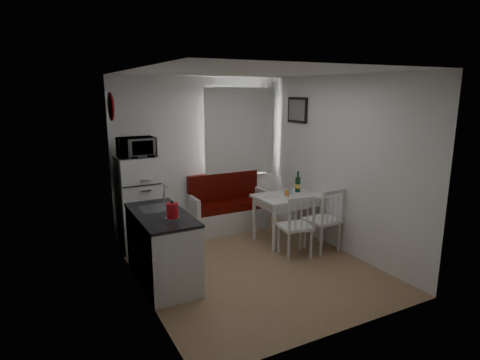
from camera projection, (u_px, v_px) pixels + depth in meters
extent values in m
cube|color=#9B7852|center=(251.00, 266.00, 5.53)|extent=(3.00, 3.50, 0.02)
cube|color=white|center=(253.00, 72.00, 4.96)|extent=(3.00, 3.50, 0.02)
cube|color=white|center=(202.00, 155.00, 6.76)|extent=(3.00, 0.02, 2.60)
cube|color=white|center=(344.00, 209.00, 3.73)|extent=(3.00, 0.02, 2.60)
cube|color=white|center=(137.00, 187.00, 4.57)|extent=(0.02, 3.50, 2.60)
cube|color=white|center=(341.00, 165.00, 5.92)|extent=(0.02, 3.50, 2.60)
cube|color=silver|center=(239.00, 134.00, 6.98)|extent=(1.22, 0.06, 1.47)
cube|color=white|center=(241.00, 132.00, 6.90)|extent=(1.35, 0.02, 1.50)
cube|color=silver|center=(162.00, 249.00, 5.02)|extent=(0.60, 1.30, 0.86)
cube|color=black|center=(161.00, 214.00, 4.92)|extent=(0.62, 1.32, 0.03)
cube|color=#99999E|center=(157.00, 212.00, 5.16)|extent=(0.40, 0.40, 0.10)
cylinder|color=silver|center=(164.00, 193.00, 5.35)|extent=(0.02, 0.02, 0.26)
cylinder|color=#1B24A2|center=(111.00, 107.00, 5.65)|extent=(0.03, 0.40, 0.40)
cube|color=black|center=(297.00, 110.00, 6.70)|extent=(0.04, 0.52, 0.42)
cube|color=silver|center=(228.00, 219.00, 6.93)|extent=(1.36, 0.52, 0.38)
cube|color=#510A05|center=(228.00, 205.00, 6.88)|extent=(1.30, 0.48, 0.13)
cube|color=#510A05|center=(223.00, 186.00, 6.99)|extent=(1.30, 0.10, 0.48)
cube|color=silver|center=(288.00, 196.00, 6.34)|extent=(1.02, 0.73, 0.04)
cube|color=silver|center=(288.00, 201.00, 6.36)|extent=(0.92, 0.62, 0.12)
cylinder|color=silver|center=(287.00, 219.00, 6.42)|extent=(0.06, 0.06, 0.71)
cube|color=silver|center=(295.00, 226.00, 5.80)|extent=(0.49, 0.48, 0.04)
cube|color=silver|center=(303.00, 213.00, 5.58)|extent=(0.42, 0.10, 0.46)
cube|color=silver|center=(323.00, 220.00, 6.02)|extent=(0.49, 0.47, 0.04)
cube|color=silver|center=(332.00, 207.00, 5.79)|extent=(0.44, 0.08, 0.48)
cube|color=white|center=(139.00, 203.00, 6.05)|extent=(0.57, 0.57, 1.42)
imported|color=white|center=(136.00, 147.00, 5.82)|extent=(0.52, 0.35, 0.29)
cylinder|color=red|center=(172.00, 211.00, 4.65)|extent=(0.16, 0.16, 0.22)
cylinder|color=orange|center=(287.00, 193.00, 6.26)|extent=(0.06, 0.06, 0.11)
cylinder|color=#86BCE4|center=(290.00, 191.00, 6.41)|extent=(0.06, 0.06, 0.10)
cylinder|color=white|center=(271.00, 197.00, 6.22)|extent=(0.23, 0.23, 0.02)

